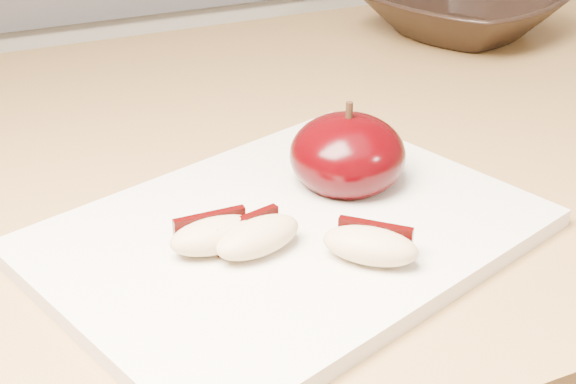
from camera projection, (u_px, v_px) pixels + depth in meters
name	position (u px, v px, depth m)	size (l,w,h in m)	color
back_cabinet	(109.00, 208.00, 1.42)	(2.40, 0.62, 0.94)	silver
cutting_board	(288.00, 234.00, 0.52)	(0.31, 0.23, 0.01)	silver
apple_half	(347.00, 155.00, 0.56)	(0.11, 0.11, 0.07)	black
apple_wedge_a	(216.00, 234.00, 0.49)	(0.06, 0.03, 0.02)	tan
apple_wedge_b	(257.00, 236.00, 0.49)	(0.06, 0.04, 0.02)	tan
apple_wedge_c	(371.00, 245.00, 0.48)	(0.06, 0.06, 0.02)	tan
bowl	(462.00, 11.00, 0.90)	(0.21, 0.21, 0.05)	black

